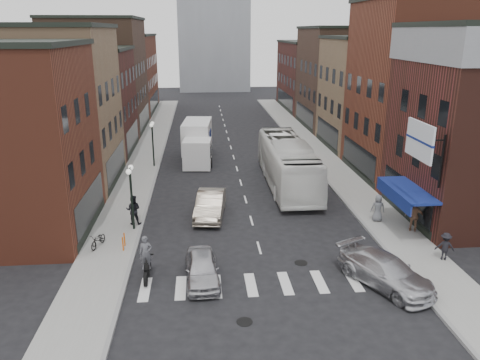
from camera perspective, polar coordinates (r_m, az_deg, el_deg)
name	(u,v)px	position (r m, az deg, el deg)	size (l,w,h in m)	color
ground	(261,256)	(26.03, 2.62, -9.22)	(160.00, 160.00, 0.00)	black
sidewalk_left	(147,156)	(46.79, -11.33, 2.92)	(3.00, 74.00, 0.15)	gray
sidewalk_right	(317,152)	(47.92, 9.33, 3.38)	(3.00, 74.00, 0.15)	gray
curb_left	(162,156)	(46.66, -9.49, 2.89)	(0.20, 74.00, 0.16)	gray
curb_right	(302,153)	(47.60, 7.58, 3.27)	(0.20, 74.00, 0.16)	gray
crosswalk_stripes	(269,284)	(23.43, 3.59, -12.54)	(12.00, 2.20, 0.01)	silver
bldg_left_mid_a	(45,108)	(39.24, -22.66, 8.15)	(10.30, 10.20, 12.30)	#997554
bldg_left_mid_b	(78,102)	(48.90, -19.12, 9.01)	(10.30, 10.20, 10.30)	#431F18
bldg_left_far_a	(99,76)	(59.40, -16.77, 12.09)	(10.30, 12.20, 13.30)	#4A3225
bldg_left_far_b	(119,74)	(73.21, -14.55, 12.43)	(10.30, 16.20, 11.30)	brown
bldg_right_mid_a	(423,90)	(41.45, 21.44, 10.14)	(10.30, 10.20, 14.30)	brown
bldg_right_mid_b	(377,93)	(50.74, 16.35, 10.12)	(10.30, 10.20, 11.30)	#997554
bldg_right_far_a	(345,78)	(61.02, 12.70, 12.06)	(10.30, 12.20, 12.30)	#4A3225
bldg_right_far_b	(317,76)	(74.53, 9.42, 12.44)	(10.30, 16.20, 10.30)	#431F18
awning_blue	(404,191)	(29.66, 19.41, -1.30)	(1.80, 5.00, 0.78)	navy
billboard_sign	(421,142)	(26.86, 21.21, 4.37)	(1.52, 3.00, 3.70)	black
streetlamp_near	(131,186)	(28.73, -13.16, -0.74)	(0.32, 1.22, 4.11)	black
streetlamp_far	(152,136)	(42.15, -10.63, 5.30)	(0.32, 1.22, 4.11)	black
bike_rack	(124,242)	(27.13, -14.00, -7.30)	(0.08, 0.68, 0.80)	#D8590C
box_truck	(197,142)	(44.30, -5.23, 4.61)	(2.97, 8.36, 3.56)	silver
motorcycle_rider	(146,259)	(23.80, -11.36, -9.42)	(0.66, 2.25, 2.29)	black
transit_bus	(287,163)	(37.01, 5.80, 2.07)	(3.08, 13.18, 3.67)	white
sedan_left_near	(202,268)	(23.38, -4.66, -10.69)	(1.62, 4.03, 1.37)	#BCBBC0
sedan_left_far	(210,205)	(31.00, -3.64, -3.01)	(1.74, 5.00, 1.65)	#AD9F8C
curb_car	(385,271)	(23.98, 17.32, -10.58)	(2.10, 5.17, 1.50)	silver
parked_bicycle	(98,240)	(27.71, -16.90, -7.00)	(0.54, 1.56, 0.82)	black
ped_left_solo	(133,210)	(30.06, -12.87, -3.56)	(0.92, 0.53, 1.90)	black
ped_right_a	(445,246)	(27.24, 23.73, -7.41)	(0.99, 0.49, 1.53)	black
ped_right_b	(414,216)	(30.21, 20.50, -4.16)	(1.12, 0.56, 1.90)	#906449
ped_right_c	(378,208)	(31.05, 16.46, -3.30)	(0.86, 0.56, 1.75)	slate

